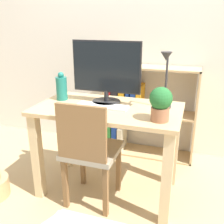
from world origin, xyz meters
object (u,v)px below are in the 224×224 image
(keyboard, at_px, (102,106))
(chair, at_px, (89,150))
(vase, at_px, (62,88))
(potted_plant, at_px, (161,103))
(bookshelf, at_px, (133,109))
(desk_lamp, at_px, (166,75))
(monitor, at_px, (106,70))

(keyboard, relative_size, chair, 0.47)
(keyboard, xyz_separation_m, vase, (-0.39, 0.09, 0.10))
(potted_plant, height_order, bookshelf, potted_plant)
(desk_lamp, height_order, chair, desk_lamp)
(potted_plant, bearing_deg, vase, 164.59)
(keyboard, xyz_separation_m, potted_plant, (0.46, -0.15, 0.12))
(keyboard, bearing_deg, monitor, 93.26)
(desk_lamp, relative_size, chair, 0.50)
(vase, distance_m, potted_plant, 0.88)
(potted_plant, xyz_separation_m, chair, (-0.50, -0.05, -0.40))
(monitor, relative_size, bookshelf, 0.58)
(desk_lamp, relative_size, potted_plant, 1.87)
(keyboard, distance_m, vase, 0.41)
(monitor, relative_size, chair, 0.64)
(bookshelf, bearing_deg, keyboard, -94.74)
(keyboard, bearing_deg, bookshelf, 85.26)
(monitor, xyz_separation_m, keyboard, (0.01, -0.12, -0.26))
(vase, distance_m, desk_lamp, 0.86)
(potted_plant, bearing_deg, monitor, 150.11)
(keyboard, relative_size, desk_lamp, 0.93)
(desk_lamp, xyz_separation_m, bookshelf, (-0.39, 0.68, -0.51))
(vase, relative_size, chair, 0.27)
(bookshelf, bearing_deg, monitor, -96.28)
(keyboard, bearing_deg, desk_lamp, 10.22)
(bookshelf, bearing_deg, potted_plant, -66.24)
(vase, bearing_deg, potted_plant, -15.41)
(vase, bearing_deg, bookshelf, 56.07)
(potted_plant, distance_m, bookshelf, 1.06)
(vase, xyz_separation_m, chair, (0.35, -0.28, -0.38))
(monitor, relative_size, potted_plant, 2.40)
(monitor, distance_m, chair, 0.63)
(keyboard, relative_size, vase, 1.71)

